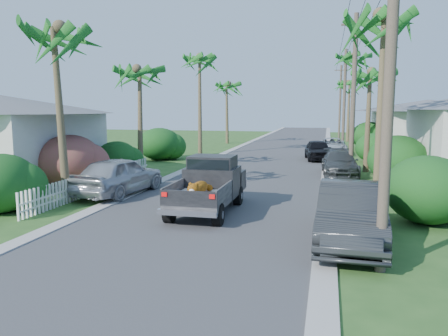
% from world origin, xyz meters
% --- Properties ---
extents(ground, '(120.00, 120.00, 0.00)m').
position_xyz_m(ground, '(0.00, 0.00, 0.00)').
color(ground, '#2A511E').
rests_on(ground, ground).
extents(road, '(8.00, 100.00, 0.02)m').
position_xyz_m(road, '(0.00, 25.00, 0.01)').
color(road, '#38383A').
rests_on(road, ground).
extents(curb_left, '(0.60, 100.00, 0.06)m').
position_xyz_m(curb_left, '(-4.30, 25.00, 0.03)').
color(curb_left, '#A5A39E').
rests_on(curb_left, ground).
extents(curb_right, '(0.60, 100.00, 0.06)m').
position_xyz_m(curb_right, '(4.30, 25.00, 0.03)').
color(curb_right, '#A5A39E').
rests_on(curb_right, ground).
extents(pickup_truck, '(1.98, 5.12, 2.06)m').
position_xyz_m(pickup_truck, '(-0.01, 3.20, 1.01)').
color(pickup_truck, black).
rests_on(pickup_truck, ground).
extents(parked_car_rn, '(2.02, 5.26, 1.71)m').
position_xyz_m(parked_car_rn, '(5.00, 0.06, 0.85)').
color(parked_car_rn, '#292C2E').
rests_on(parked_car_rn, ground).
extents(parked_car_rm, '(2.20, 4.91, 1.40)m').
position_xyz_m(parked_car_rm, '(5.00, 13.26, 0.70)').
color(parked_car_rm, '#323637').
rests_on(parked_car_rm, ground).
extents(parked_car_rf, '(2.33, 4.59, 1.50)m').
position_xyz_m(parked_car_rf, '(3.60, 20.58, 0.75)').
color(parked_car_rf, black).
rests_on(parked_car_rf, ground).
extents(parked_car_rd, '(2.38, 4.98, 1.37)m').
position_xyz_m(parked_car_rd, '(4.66, 24.85, 0.69)').
color(parked_car_rd, silver).
rests_on(parked_car_rd, ground).
extents(parked_car_ln, '(2.65, 5.26, 1.72)m').
position_xyz_m(parked_car_ln, '(-4.77, 5.09, 0.86)').
color(parked_car_ln, '#B0B3B8').
rests_on(parked_car_ln, ground).
extents(palm_l_a, '(4.40, 4.40, 8.20)m').
position_xyz_m(palm_l_a, '(-6.20, 3.00, 6.93)').
color(palm_l_a, brown).
rests_on(palm_l_a, ground).
extents(palm_l_b, '(4.40, 4.40, 7.40)m').
position_xyz_m(palm_l_b, '(-6.80, 12.00, 6.15)').
color(palm_l_b, brown).
rests_on(palm_l_b, ground).
extents(palm_l_c, '(4.40, 4.40, 9.20)m').
position_xyz_m(palm_l_c, '(-6.00, 22.00, 7.91)').
color(palm_l_c, brown).
rests_on(palm_l_c, ground).
extents(palm_l_d, '(4.40, 4.40, 7.70)m').
position_xyz_m(palm_l_d, '(-6.50, 34.00, 6.44)').
color(palm_l_d, brown).
rests_on(palm_l_d, ground).
extents(palm_r_a, '(4.40, 4.40, 8.70)m').
position_xyz_m(palm_r_a, '(6.30, 6.00, 7.42)').
color(palm_r_a, brown).
rests_on(palm_r_a, ground).
extents(palm_r_b, '(4.40, 4.40, 7.20)m').
position_xyz_m(palm_r_b, '(6.60, 15.00, 5.95)').
color(palm_r_b, brown).
rests_on(palm_r_b, ground).
extents(palm_r_c, '(4.40, 4.40, 9.40)m').
position_xyz_m(palm_r_c, '(6.20, 26.00, 8.11)').
color(palm_r_c, brown).
rests_on(palm_r_c, ground).
extents(palm_r_d, '(4.40, 4.40, 8.00)m').
position_xyz_m(palm_r_d, '(6.50, 40.00, 6.74)').
color(palm_r_d, brown).
rests_on(palm_r_d, ground).
extents(shrub_l_a, '(2.60, 2.86, 2.20)m').
position_xyz_m(shrub_l_a, '(-7.50, 1.00, 1.10)').
color(shrub_l_a, '#13431A').
rests_on(shrub_l_a, ground).
extents(shrub_l_b, '(3.00, 3.30, 2.60)m').
position_xyz_m(shrub_l_b, '(-7.80, 6.00, 1.30)').
color(shrub_l_b, '#C21B4C').
rests_on(shrub_l_b, ground).
extents(shrub_l_c, '(2.40, 2.64, 2.00)m').
position_xyz_m(shrub_l_c, '(-7.40, 10.00, 1.00)').
color(shrub_l_c, '#13431A').
rests_on(shrub_l_c, ground).
extents(shrub_l_d, '(3.20, 3.52, 2.40)m').
position_xyz_m(shrub_l_d, '(-8.00, 18.00, 1.20)').
color(shrub_l_d, '#13431A').
rests_on(shrub_l_d, ground).
extents(shrub_r_a, '(2.80, 3.08, 2.30)m').
position_xyz_m(shrub_r_a, '(7.60, 3.00, 1.15)').
color(shrub_r_a, '#13431A').
rests_on(shrub_r_a, ground).
extents(shrub_r_b, '(3.00, 3.30, 2.50)m').
position_xyz_m(shrub_r_b, '(7.80, 11.00, 1.25)').
color(shrub_r_b, '#13431A').
rests_on(shrub_r_b, ground).
extents(shrub_r_c, '(2.60, 2.86, 2.10)m').
position_xyz_m(shrub_r_c, '(7.50, 20.00, 1.05)').
color(shrub_r_c, '#13431A').
rests_on(shrub_r_c, ground).
extents(shrub_r_d, '(3.20, 3.52, 2.60)m').
position_xyz_m(shrub_r_d, '(8.00, 30.00, 1.30)').
color(shrub_r_d, '#13431A').
rests_on(shrub_r_d, ground).
extents(picket_fence, '(0.10, 11.00, 1.00)m').
position_xyz_m(picket_fence, '(-6.00, 5.50, 0.50)').
color(picket_fence, white).
rests_on(picket_fence, ground).
extents(house_right_far, '(9.00, 8.00, 4.60)m').
position_xyz_m(house_right_far, '(13.00, 30.00, 2.12)').
color(house_right_far, silver).
rests_on(house_right_far, ground).
extents(utility_pole_a, '(1.60, 0.26, 9.00)m').
position_xyz_m(utility_pole_a, '(5.60, -2.00, 4.60)').
color(utility_pole_a, brown).
rests_on(utility_pole_a, ground).
extents(utility_pole_b, '(1.60, 0.26, 9.00)m').
position_xyz_m(utility_pole_b, '(5.60, 13.00, 4.60)').
color(utility_pole_b, brown).
rests_on(utility_pole_b, ground).
extents(utility_pole_c, '(1.60, 0.26, 9.00)m').
position_xyz_m(utility_pole_c, '(5.60, 28.00, 4.60)').
color(utility_pole_c, brown).
rests_on(utility_pole_c, ground).
extents(utility_pole_d, '(1.60, 0.26, 9.00)m').
position_xyz_m(utility_pole_d, '(5.60, 43.00, 4.60)').
color(utility_pole_d, brown).
rests_on(utility_pole_d, ground).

